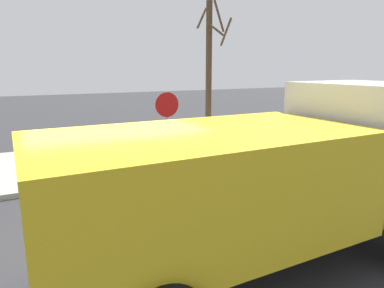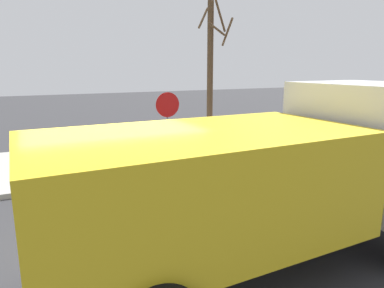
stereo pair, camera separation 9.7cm
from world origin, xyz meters
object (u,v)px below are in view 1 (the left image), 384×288
(dump_truck_yellow, at_px, (272,172))
(stop_sign, at_px, (167,116))
(loose_tire, at_px, (107,153))
(bare_tree, at_px, (209,71))
(fire_hydrant, at_px, (96,156))

(dump_truck_yellow, bearing_deg, stop_sign, 85.12)
(loose_tire, distance_m, stop_sign, 2.13)
(stop_sign, xyz_separation_m, dump_truck_yellow, (-0.48, -5.58, -0.20))
(stop_sign, relative_size, dump_truck_yellow, 0.34)
(loose_tire, xyz_separation_m, bare_tree, (4.58, 1.90, 2.39))
(bare_tree, bearing_deg, stop_sign, -140.12)
(dump_truck_yellow, xyz_separation_m, bare_tree, (3.28, 7.92, 1.52))
(stop_sign, bearing_deg, bare_tree, 39.88)
(dump_truck_yellow, distance_m, bare_tree, 8.70)
(stop_sign, xyz_separation_m, bare_tree, (2.80, 2.34, 1.31))
(dump_truck_yellow, height_order, bare_tree, bare_tree)
(fire_hydrant, height_order, loose_tire, loose_tire)
(loose_tire, bearing_deg, stop_sign, -13.97)
(fire_hydrant, xyz_separation_m, bare_tree, (4.83, 1.43, 2.56))
(fire_hydrant, xyz_separation_m, stop_sign, (2.03, -0.91, 1.25))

